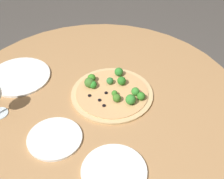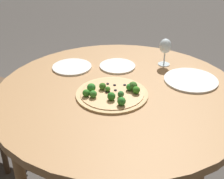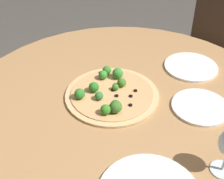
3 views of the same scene
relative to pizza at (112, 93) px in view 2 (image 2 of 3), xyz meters
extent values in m
cylinder|color=#A87A4C|center=(0.02, 0.06, -0.03)|extent=(1.22, 1.22, 0.04)
cylinder|color=#A87A4C|center=(-0.36, 0.44, -0.41)|extent=(0.05, 0.05, 0.71)
cylinder|color=#A87A4C|center=(0.40, 0.44, -0.41)|extent=(0.05, 0.05, 0.71)
cylinder|color=brown|center=(-0.73, 0.11, -0.55)|extent=(0.04, 0.04, 0.42)
cylinder|color=brown|center=(-0.63, 0.44, -0.55)|extent=(0.04, 0.04, 0.42)
cylinder|color=brown|center=(-0.96, 0.54, -0.55)|extent=(0.04, 0.04, 0.42)
cylinder|color=tan|center=(0.00, 0.00, -0.01)|extent=(0.34, 0.34, 0.01)
cylinder|color=tan|center=(0.00, 0.00, 0.00)|extent=(0.30, 0.30, 0.00)
sphere|color=#2B8729|center=(0.08, 0.04, 0.02)|extent=(0.03, 0.03, 0.03)
sphere|color=#2E7D2B|center=(0.06, -0.10, 0.02)|extent=(0.04, 0.04, 0.04)
sphere|color=#3D7223|center=(-0.05, 0.03, 0.02)|extent=(0.03, 0.03, 0.03)
sphere|color=#337634|center=(0.05, -0.03, 0.02)|extent=(0.03, 0.03, 0.03)
sphere|color=#38852E|center=(-0.08, -0.06, 0.02)|extent=(0.03, 0.03, 0.03)
sphere|color=#377723|center=(-0.02, 0.01, 0.01)|extent=(0.03, 0.03, 0.03)
sphere|color=#378322|center=(0.11, 0.02, 0.02)|extent=(0.04, 0.04, 0.04)
sphere|color=#34832E|center=(-0.10, -0.01, 0.02)|extent=(0.04, 0.04, 0.04)
sphere|color=#327B24|center=(-0.11, -0.05, 0.02)|extent=(0.03, 0.03, 0.03)
sphere|color=#2B7422|center=(0.01, -0.06, 0.02)|extent=(0.04, 0.04, 0.04)
sphere|color=#3C6D28|center=(0.09, 0.05, 0.02)|extent=(0.04, 0.04, 0.04)
cylinder|color=black|center=(0.01, 0.03, 0.00)|extent=(0.01, 0.01, 0.00)
cylinder|color=black|center=(0.04, 0.09, 0.00)|extent=(0.01, 0.01, 0.00)
cylinder|color=black|center=(-0.04, 0.08, 0.00)|extent=(0.01, 0.01, 0.00)
cylinder|color=black|center=(-0.03, 0.00, 0.00)|extent=(0.01, 0.01, 0.00)
cylinder|color=black|center=(0.00, 0.07, 0.00)|extent=(0.01, 0.01, 0.00)
cylinder|color=black|center=(-0.02, 0.00, 0.00)|extent=(0.01, 0.01, 0.00)
cylinder|color=silver|center=(0.22, 0.41, -0.01)|extent=(0.07, 0.07, 0.00)
cylinder|color=silver|center=(0.22, 0.41, 0.02)|extent=(0.01, 0.01, 0.07)
ellipsoid|color=silver|center=(0.22, 0.41, 0.10)|extent=(0.07, 0.07, 0.08)
cylinder|color=white|center=(-0.28, 0.25, -0.01)|extent=(0.22, 0.22, 0.01)
cylinder|color=white|center=(0.37, 0.23, -0.01)|extent=(0.28, 0.28, 0.01)
cylinder|color=white|center=(-0.04, 0.32, -0.01)|extent=(0.20, 0.20, 0.01)
camera|label=1|loc=(-0.71, 0.66, 0.87)|focal=50.00mm
camera|label=2|loc=(0.26, -1.25, 0.73)|focal=50.00mm
camera|label=3|loc=(0.84, 0.29, 0.70)|focal=50.00mm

